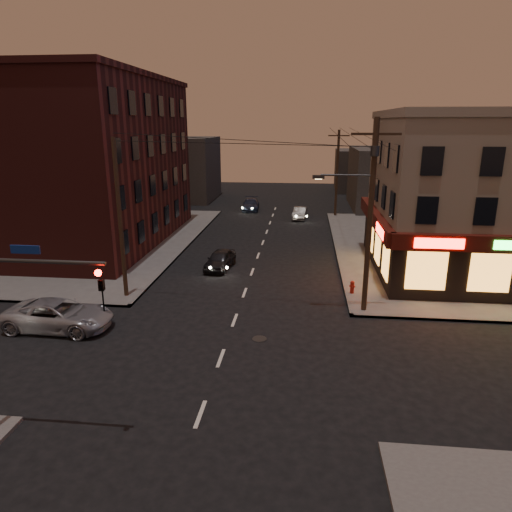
# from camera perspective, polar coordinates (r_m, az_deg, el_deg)

# --- Properties ---
(ground) EXTENTS (120.00, 120.00, 0.00)m
(ground) POSITION_cam_1_polar(r_m,az_deg,el_deg) (20.46, -4.43, -12.61)
(ground) COLOR black
(ground) RESTS_ON ground
(sidewalk_ne) EXTENTS (24.00, 28.00, 0.15)m
(sidewalk_ne) POSITION_cam_1_polar(r_m,az_deg,el_deg) (40.57, 26.93, 0.56)
(sidewalk_ne) COLOR #514F4C
(sidewalk_ne) RESTS_ON ground
(sidewalk_nw) EXTENTS (24.00, 28.00, 0.15)m
(sidewalk_nw) POSITION_cam_1_polar(r_m,az_deg,el_deg) (43.51, -23.61, 1.95)
(sidewalk_nw) COLOR #514F4C
(sidewalk_nw) RESTS_ON ground
(pizza_building) EXTENTS (15.85, 12.85, 10.50)m
(pizza_building) POSITION_cam_1_polar(r_m,az_deg,el_deg) (33.73, 28.00, 6.73)
(pizza_building) COLOR gray
(pizza_building) RESTS_ON sidewalk_ne
(brick_apartment) EXTENTS (12.00, 20.00, 13.00)m
(brick_apartment) POSITION_cam_1_polar(r_m,az_deg,el_deg) (40.86, -20.32, 10.84)
(brick_apartment) COLOR #471916
(brick_apartment) RESTS_ON sidewalk_nw
(bg_building_ne_a) EXTENTS (10.00, 12.00, 7.00)m
(bg_building_ne_a) POSITION_cam_1_polar(r_m,az_deg,el_deg) (56.93, 16.99, 9.24)
(bg_building_ne_a) COLOR #3F3D3A
(bg_building_ne_a) RESTS_ON ground
(bg_building_nw) EXTENTS (9.00, 10.00, 8.00)m
(bg_building_nw) POSITION_cam_1_polar(r_m,az_deg,el_deg) (62.07, -9.44, 10.73)
(bg_building_nw) COLOR #3F3D3A
(bg_building_nw) RESTS_ON ground
(bg_building_ne_b) EXTENTS (8.00, 8.00, 6.00)m
(bg_building_ne_b) POSITION_cam_1_polar(r_m,az_deg,el_deg) (70.43, 13.29, 10.35)
(bg_building_ne_b) COLOR #3F3D3A
(bg_building_ne_b) RESTS_ON ground
(utility_pole_main) EXTENTS (4.20, 0.44, 10.00)m
(utility_pole_main) POSITION_cam_1_polar(r_m,az_deg,el_deg) (23.96, 13.90, 5.96)
(utility_pole_main) COLOR #382619
(utility_pole_main) RESTS_ON sidewalk_ne
(utility_pole_far) EXTENTS (0.26, 0.26, 9.00)m
(utility_pole_far) POSITION_cam_1_polar(r_m,az_deg,el_deg) (49.96, 10.10, 10.12)
(utility_pole_far) COLOR #382619
(utility_pole_far) RESTS_ON sidewalk_ne
(utility_pole_west) EXTENTS (0.24, 0.24, 9.00)m
(utility_pole_west) POSITION_cam_1_polar(r_m,az_deg,el_deg) (26.68, -16.63, 4.35)
(utility_pole_west) COLOR #382619
(utility_pole_west) RESTS_ON sidewalk_nw
(traffic_signal) EXTENTS (4.49, 0.32, 6.47)m
(traffic_signal) POSITION_cam_1_polar(r_m,az_deg,el_deg) (16.04, -28.80, -6.76)
(traffic_signal) COLOR #333538
(traffic_signal) RESTS_ON ground
(suv_cross) EXTENTS (5.33, 2.56, 1.47)m
(suv_cross) POSITION_cam_1_polar(r_m,az_deg,el_deg) (24.74, -23.44, -6.79)
(suv_cross) COLOR #95969D
(suv_cross) RESTS_ON ground
(sedan_near) EXTENTS (2.01, 3.98, 1.30)m
(sedan_near) POSITION_cam_1_polar(r_m,az_deg,el_deg) (32.04, -4.51, -0.44)
(sedan_near) COLOR black
(sedan_near) RESTS_ON ground
(sedan_mid) EXTENTS (1.64, 3.80, 1.22)m
(sedan_mid) POSITION_cam_1_polar(r_m,az_deg,el_deg) (48.83, 5.51, 5.35)
(sedan_mid) COLOR slate
(sedan_mid) RESTS_ON ground
(sedan_far) EXTENTS (2.11, 4.67, 1.33)m
(sedan_far) POSITION_cam_1_polar(r_m,az_deg,el_deg) (53.50, -0.66, 6.45)
(sedan_far) COLOR #1C2439
(sedan_far) RESTS_ON ground
(fire_hydrant) EXTENTS (0.35, 0.35, 0.78)m
(fire_hydrant) POSITION_cam_1_polar(r_m,az_deg,el_deg) (27.60, 11.94, -3.74)
(fire_hydrant) COLOR #9F190E
(fire_hydrant) RESTS_ON sidewalk_ne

